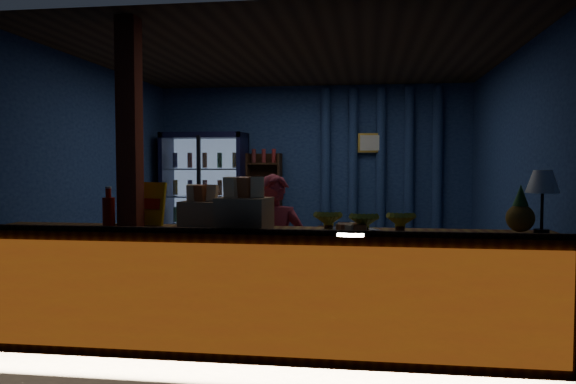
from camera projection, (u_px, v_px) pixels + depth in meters
name	position (u px, v px, depth m)	size (l,w,h in m)	color
ground	(293.00, 295.00, 6.23)	(4.60, 4.60, 0.00)	#515154
room_walls	(293.00, 153.00, 6.15)	(4.60, 4.60, 4.60)	navy
counter	(261.00, 291.00, 4.32)	(4.40, 0.57, 0.99)	brown
support_post	(130.00, 184.00, 4.43)	(0.16, 0.16, 2.60)	maroon
beverage_cooler	(206.00, 199.00, 8.29)	(1.20, 0.62, 1.90)	black
bottle_shelf	(265.00, 208.00, 8.32)	(0.50, 0.28, 1.60)	#352011
curtain_folds	(381.00, 174.00, 8.14)	(1.74, 0.14, 2.50)	navy
framed_picture	(371.00, 143.00, 8.09)	(0.36, 0.04, 0.28)	gold
shopkeeper	(275.00, 254.00, 4.78)	(0.50, 0.33, 1.37)	#9C2A39
green_chair	(370.00, 251.00, 7.43)	(0.63, 0.64, 0.59)	#53A76A
side_table	(321.00, 252.00, 7.55)	(0.64, 0.53, 0.61)	#352011
yellow_sign	(142.00, 203.00, 4.65)	(0.45, 0.19, 0.35)	#D6A10B
soda_bottles	(116.00, 210.00, 4.53)	(0.26, 0.18, 0.32)	#AF1B0B
snack_box_left	(244.00, 211.00, 4.28)	(0.42, 0.36, 0.41)	#A87451
snack_box_centre	(202.00, 212.00, 4.49)	(0.35, 0.30, 0.34)	#A87451
pastry_tray	(351.00, 230.00, 4.09)	(0.43, 0.43, 0.07)	silver
banana_bunches	(364.00, 220.00, 4.17)	(0.77, 0.30, 0.17)	yellow
table_lamp	(543.00, 184.00, 4.02)	(0.24, 0.24, 0.46)	black
pineapple	(520.00, 214.00, 4.06)	(0.20, 0.20, 0.35)	brown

